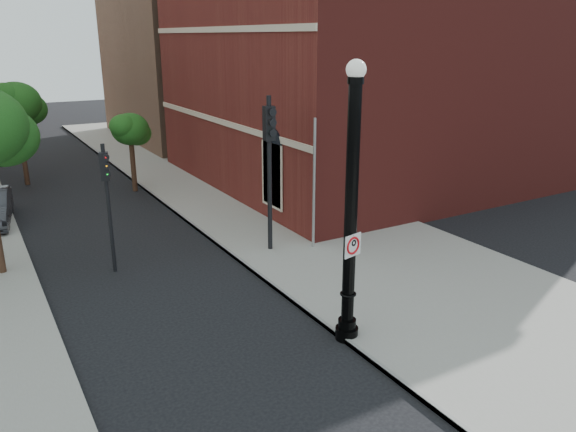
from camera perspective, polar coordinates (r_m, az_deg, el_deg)
ground at (r=13.33m, az=-1.51°, el=-15.03°), size 120.00×120.00×0.00m
sidewalk_right at (r=23.95m, az=-0.52°, el=0.41°), size 8.00×60.00×0.12m
curb_edge at (r=22.35m, az=-9.34°, el=-1.11°), size 0.10×60.00×0.14m
brick_wall_building at (r=32.02m, az=11.96°, el=15.72°), size 22.30×16.30×12.50m
bg_building_tan_b at (r=45.20m, az=-2.27°, el=17.52°), size 22.00×14.00×14.00m
lamppost at (r=13.19m, az=6.39°, el=-0.41°), size 0.57×0.57×6.76m
no_parking_sign at (r=13.23m, az=6.61°, el=-2.97°), size 0.54×0.15×0.55m
traffic_signal_left at (r=18.12m, az=-17.92°, el=2.78°), size 0.32×0.36×4.15m
traffic_signal_right at (r=18.74m, az=-1.89°, el=6.77°), size 0.36×0.45×5.40m
utility_pole at (r=19.24m, az=2.66°, el=3.05°), size 0.09×0.09×4.66m
street_tree_b at (r=30.97m, az=-25.85°, el=10.19°), size 2.85×2.58×5.14m
street_tree_c at (r=27.93m, az=-15.71°, el=8.40°), size 2.10×1.90×3.78m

